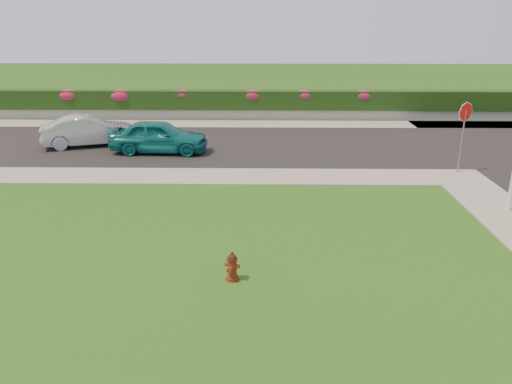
{
  "coord_description": "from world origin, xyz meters",
  "views": [
    {
      "loc": [
        -0.43,
        -9.19,
        5.72
      ],
      "look_at": [
        -0.66,
        4.65,
        0.9
      ],
      "focal_mm": 35.0,
      "sensor_mm": 36.0,
      "label": 1
    }
  ],
  "objects_px": {
    "sedan_teal": "(159,136)",
    "sedan_silver": "(89,131)",
    "fire_hydrant": "(232,267)",
    "stop_sign": "(465,120)"
  },
  "relations": [
    {
      "from": "fire_hydrant",
      "to": "stop_sign",
      "type": "height_order",
      "value": "stop_sign"
    },
    {
      "from": "fire_hydrant",
      "to": "stop_sign",
      "type": "distance_m",
      "value": 12.07
    },
    {
      "from": "fire_hydrant",
      "to": "sedan_teal",
      "type": "relative_size",
      "value": 0.16
    },
    {
      "from": "sedan_silver",
      "to": "fire_hydrant",
      "type": "bearing_deg",
      "value": -168.92
    },
    {
      "from": "sedan_teal",
      "to": "sedan_silver",
      "type": "xyz_separation_m",
      "value": [
        -3.56,
        1.22,
        -0.02
      ]
    },
    {
      "from": "fire_hydrant",
      "to": "sedan_teal",
      "type": "distance_m",
      "value": 12.13
    },
    {
      "from": "fire_hydrant",
      "to": "sedan_silver",
      "type": "relative_size",
      "value": 0.16
    },
    {
      "from": "stop_sign",
      "to": "sedan_silver",
      "type": "bearing_deg",
      "value": 156.55
    },
    {
      "from": "sedan_teal",
      "to": "sedan_silver",
      "type": "height_order",
      "value": "sedan_teal"
    },
    {
      "from": "sedan_teal",
      "to": "stop_sign",
      "type": "relative_size",
      "value": 1.54
    }
  ]
}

